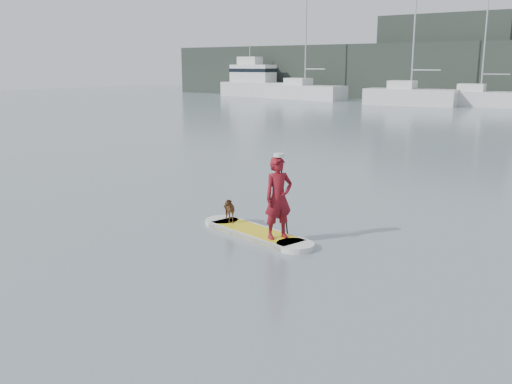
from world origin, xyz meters
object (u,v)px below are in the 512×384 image
Objects in this scene: paddler at (278,198)px; sailboat_b at (304,90)px; paddleboard at (256,233)px; sailboat_d at (479,97)px; dog at (227,209)px; sailboat_c at (410,96)px; motor_yacht_b at (257,82)px.

paddler is 52.27m from sailboat_b.
sailboat_b is (-26.95, 44.78, -0.02)m from paddler.
paddleboard is 45.17m from sailboat_d.
dog is 0.06× the size of sailboat_c.
paddleboard is 4.56× the size of dog.
sailboat_c is at bearing 120.13° from paddleboard.
sailboat_b is at bearing 173.38° from sailboat_d.
dog reaches higher than paddleboard.
dog is at bearing -180.00° from paddleboard.
paddler is at bearing -0.00° from paddleboard.
sailboat_c reaches higher than motor_yacht_b.
sailboat_b is at bearing 65.76° from dog.
sailboat_c reaches higher than dog.
sailboat_d reaches higher than dog.
sailboat_b is 1.15× the size of sailboat_c.
dog is at bearing 104.29° from paddler.
sailboat_c is at bearing -13.38° from motor_yacht_b.
paddler is 44.74m from sailboat_c.
sailboat_d is (5.75, 2.19, -0.04)m from sailboat_c.
sailboat_c is at bearing 52.32° from dog.
sailboat_d is at bearing 15.52° from sailboat_c.
motor_yacht_b is at bearing 173.33° from sailboat_b.
dog is 51.06m from sailboat_b.
paddler is (0.71, -0.16, 0.94)m from paddleboard.
sailboat_c is at bearing -4.05° from sailboat_b.
dog is (-1.72, 0.39, -0.58)m from paddler.
paddleboard is 0.23× the size of sailboat_b.
motor_yacht_b is at bearing 63.84° from paddler.
sailboat_c is (-13.94, 42.51, -0.10)m from paddler.
sailboat_b is (-26.25, 44.62, 0.91)m from paddleboard.
paddler is at bearing -77.16° from sailboat_c.
motor_yacht_b is (-26.57, 1.82, 0.88)m from sailboat_d.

